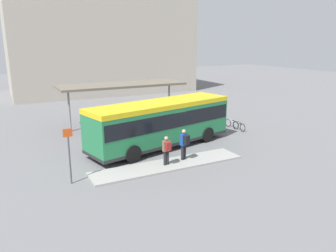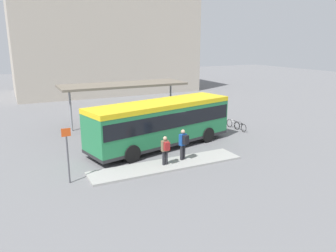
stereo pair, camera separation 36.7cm
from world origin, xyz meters
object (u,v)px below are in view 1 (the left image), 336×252
at_px(bicycle_black, 239,126).
at_px(potted_planter_near_shelter, 165,119).
at_px(city_bus, 161,121).
at_px(pedestrian_companion, 184,143).
at_px(bicycle_white, 232,124).
at_px(pedestrian_waiting, 167,149).
at_px(platform_sign, 69,154).

relative_size(bicycle_black, potted_planter_near_shelter, 1.12).
height_order(city_bus, bicycle_black, city_bus).
bearing_deg(city_bus, pedestrian_companion, -103.96).
distance_m(bicycle_black, potted_planter_near_shelter, 5.91).
distance_m(pedestrian_companion, potted_planter_near_shelter, 7.94).
xyz_separation_m(city_bus, pedestrian_companion, (-0.06, -3.12, -0.62)).
distance_m(bicycle_white, potted_planter_near_shelter, 5.41).
xyz_separation_m(city_bus, potted_planter_near_shelter, (2.51, 4.37, -1.07)).
bearing_deg(pedestrian_companion, pedestrian_waiting, 84.67).
bearing_deg(bicycle_white, pedestrian_waiting, 116.49).
relative_size(pedestrian_waiting, potted_planter_near_shelter, 1.21).
relative_size(bicycle_white, platform_sign, 0.55).
bearing_deg(bicycle_white, potted_planter_near_shelter, 56.50).
height_order(city_bus, potted_planter_near_shelter, city_bus).
distance_m(city_bus, platform_sign, 7.28).
bearing_deg(city_bus, potted_planter_near_shelter, 47.29).
distance_m(city_bus, potted_planter_near_shelter, 5.15).
bearing_deg(potted_planter_near_shelter, pedestrian_waiting, -116.44).
bearing_deg(bicycle_white, platform_sign, 105.32).
distance_m(city_bus, bicycle_black, 7.47).
xyz_separation_m(pedestrian_companion, platform_sign, (-6.47, -0.08, 0.40)).
relative_size(city_bus, bicycle_black, 6.85).
height_order(pedestrian_waiting, potted_planter_near_shelter, pedestrian_waiting).
relative_size(potted_planter_near_shelter, platform_sign, 0.49).
bearing_deg(platform_sign, city_bus, 26.12).
height_order(city_bus, pedestrian_companion, city_bus).
bearing_deg(pedestrian_companion, bicycle_black, -78.71).
bearing_deg(potted_planter_near_shelter, bicycle_black, -36.20).
bearing_deg(potted_planter_near_shelter, platform_sign, -140.06).
height_order(pedestrian_companion, potted_planter_near_shelter, pedestrian_companion).
bearing_deg(potted_planter_near_shelter, city_bus, -119.89).
bearing_deg(city_bus, platform_sign, -166.71).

